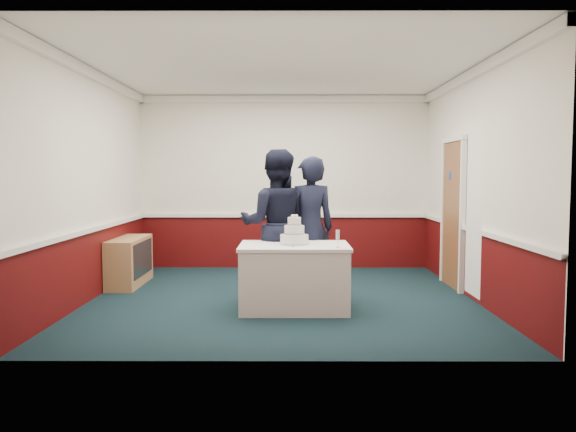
{
  "coord_description": "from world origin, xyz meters",
  "views": [
    {
      "loc": [
        0.1,
        -7.3,
        1.63
      ],
      "look_at": [
        0.07,
        -0.1,
        1.1
      ],
      "focal_mm": 35.0,
      "sensor_mm": 36.0,
      "label": 1
    }
  ],
  "objects_px": {
    "cake_table": "(294,276)",
    "person_man": "(276,224)",
    "champagne_flute": "(338,236)",
    "wedding_cake": "(294,235)",
    "sideboard": "(130,261)",
    "person_woman": "(310,228)",
    "cake_knife": "(292,246)"
  },
  "relations": [
    {
      "from": "cake_table",
      "to": "cake_knife",
      "type": "xyz_separation_m",
      "value": [
        -0.03,
        -0.2,
        0.39
      ]
    },
    {
      "from": "person_man",
      "to": "wedding_cake",
      "type": "bearing_deg",
      "value": 114.54
    },
    {
      "from": "sideboard",
      "to": "cake_knife",
      "type": "bearing_deg",
      "value": -35.28
    },
    {
      "from": "sideboard",
      "to": "cake_knife",
      "type": "relative_size",
      "value": 5.45
    },
    {
      "from": "champagne_flute",
      "to": "person_woman",
      "type": "xyz_separation_m",
      "value": [
        -0.29,
        0.89,
        0.01
      ]
    },
    {
      "from": "champagne_flute",
      "to": "person_woman",
      "type": "height_order",
      "value": "person_woman"
    },
    {
      "from": "sideboard",
      "to": "person_woman",
      "type": "distance_m",
      "value": 2.84
    },
    {
      "from": "cake_table",
      "to": "champagne_flute",
      "type": "bearing_deg",
      "value": -29.25
    },
    {
      "from": "cake_knife",
      "to": "person_woman",
      "type": "relative_size",
      "value": 0.12
    },
    {
      "from": "champagne_flute",
      "to": "person_woman",
      "type": "distance_m",
      "value": 0.94
    },
    {
      "from": "sideboard",
      "to": "cake_knife",
      "type": "height_order",
      "value": "cake_knife"
    },
    {
      "from": "champagne_flute",
      "to": "person_man",
      "type": "xyz_separation_m",
      "value": [
        -0.74,
        0.87,
        0.05
      ]
    },
    {
      "from": "champagne_flute",
      "to": "sideboard",
      "type": "bearing_deg",
      "value": 148.75
    },
    {
      "from": "person_woman",
      "to": "wedding_cake",
      "type": "bearing_deg",
      "value": 56.67
    },
    {
      "from": "cake_knife",
      "to": "person_man",
      "type": "bearing_deg",
      "value": 94.24
    },
    {
      "from": "person_woman",
      "to": "cake_table",
      "type": "bearing_deg",
      "value": 56.67
    },
    {
      "from": "wedding_cake",
      "to": "person_woman",
      "type": "distance_m",
      "value": 0.65
    },
    {
      "from": "sideboard",
      "to": "person_man",
      "type": "bearing_deg",
      "value": -22.41
    },
    {
      "from": "cake_table",
      "to": "person_man",
      "type": "distance_m",
      "value": 0.86
    },
    {
      "from": "sideboard",
      "to": "wedding_cake",
      "type": "xyz_separation_m",
      "value": [
        2.43,
        -1.5,
        0.55
      ]
    },
    {
      "from": "wedding_cake",
      "to": "cake_knife",
      "type": "distance_m",
      "value": 0.23
    },
    {
      "from": "sideboard",
      "to": "person_woman",
      "type": "relative_size",
      "value": 0.64
    },
    {
      "from": "person_woman",
      "to": "cake_knife",
      "type": "bearing_deg",
      "value": 59.03
    },
    {
      "from": "sideboard",
      "to": "champagne_flute",
      "type": "height_order",
      "value": "champagne_flute"
    },
    {
      "from": "cake_table",
      "to": "person_woman",
      "type": "xyz_separation_m",
      "value": [
        0.21,
        0.61,
        0.53
      ]
    },
    {
      "from": "cake_table",
      "to": "person_man",
      "type": "xyz_separation_m",
      "value": [
        -0.24,
        0.59,
        0.58
      ]
    },
    {
      "from": "person_man",
      "to": "sideboard",
      "type": "bearing_deg",
      "value": -19.81
    },
    {
      "from": "champagne_flute",
      "to": "person_man",
      "type": "bearing_deg",
      "value": 130.22
    },
    {
      "from": "wedding_cake",
      "to": "cake_knife",
      "type": "height_order",
      "value": "wedding_cake"
    },
    {
      "from": "sideboard",
      "to": "wedding_cake",
      "type": "height_order",
      "value": "wedding_cake"
    },
    {
      "from": "cake_table",
      "to": "person_woman",
      "type": "bearing_deg",
      "value": 71.52
    },
    {
      "from": "champagne_flute",
      "to": "wedding_cake",
      "type": "bearing_deg",
      "value": 150.75
    }
  ]
}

